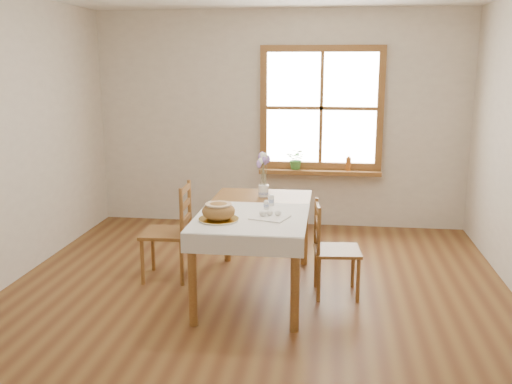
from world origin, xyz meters
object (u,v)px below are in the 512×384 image
chair_left (166,231)px  chair_right (337,249)px  bread_plate (219,219)px  dining_table (256,218)px  flower_vase (264,192)px

chair_left → chair_right: bearing=80.6°
chair_left → bread_plate: size_ratio=2.94×
dining_table → flower_vase: size_ratio=14.90×
chair_right → flower_vase: bearing=52.4°
chair_left → flower_vase: size_ratio=8.43×
chair_left → bread_plate: 0.95m
flower_vase → chair_left: bearing=-164.8°
dining_table → chair_left: (-0.87, 0.20, -0.21)m
bread_plate → flower_vase: (0.25, 0.88, 0.04)m
bread_plate → dining_table: bearing=61.2°
chair_left → chair_right: size_ratio=1.10×
chair_right → bread_plate: 1.10m
chair_right → bread_plate: chair_right is taller
bread_plate → flower_vase: size_ratio=2.87×
bread_plate → chair_right: bearing=25.4°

